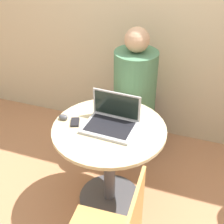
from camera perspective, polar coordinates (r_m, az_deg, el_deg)
The scene contains 7 objects.
ground_plane at distance 2.64m, azimuth -0.44°, elevation -15.40°, with size 12.00×12.00×0.00m, color tan.
back_wall at distance 2.83m, azimuth 7.15°, elevation 19.18°, with size 7.00×0.05×2.60m.
round_table at distance 2.29m, azimuth -0.49°, elevation -7.10°, with size 0.80×0.80×0.71m.
laptop at distance 2.15m, azimuth -0.09°, elevation -1.63°, with size 0.36×0.28×0.22m.
cell_phone at distance 2.21m, azimuth -6.78°, elevation -1.86°, with size 0.09×0.11×0.02m.
computer_mouse at distance 2.26m, azimuth -8.90°, elevation -0.92°, with size 0.07×0.05×0.04m.
person_seated at distance 2.83m, azimuth 4.21°, elevation 1.79°, with size 0.42×0.59×1.22m.
Camera 1 is at (0.60, -1.63, 1.99)m, focal length 50.00 mm.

